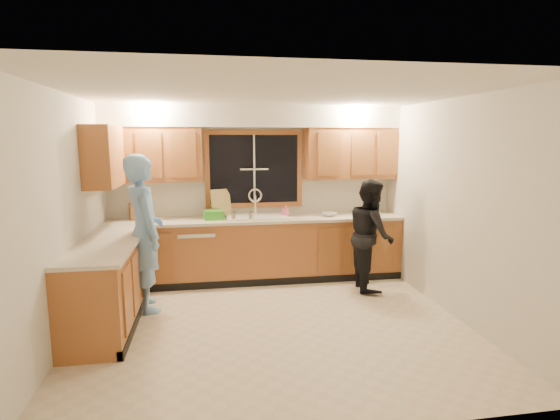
# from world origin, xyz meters

# --- Properties ---
(floor) EXTENTS (4.20, 4.20, 0.00)m
(floor) POSITION_xyz_m (0.00, 0.00, 0.00)
(floor) COLOR beige
(floor) RESTS_ON ground
(ceiling) EXTENTS (4.20, 4.20, 0.00)m
(ceiling) POSITION_xyz_m (0.00, 0.00, 2.50)
(ceiling) COLOR white
(wall_back) EXTENTS (4.20, 0.00, 4.20)m
(wall_back) POSITION_xyz_m (0.00, 1.90, 1.25)
(wall_back) COLOR silver
(wall_back) RESTS_ON ground
(wall_left) EXTENTS (0.00, 3.80, 3.80)m
(wall_left) POSITION_xyz_m (-2.10, 0.00, 1.25)
(wall_left) COLOR silver
(wall_left) RESTS_ON ground
(wall_right) EXTENTS (0.00, 3.80, 3.80)m
(wall_right) POSITION_xyz_m (2.10, 0.00, 1.25)
(wall_right) COLOR silver
(wall_right) RESTS_ON ground
(base_cabinets_back) EXTENTS (4.20, 0.60, 0.88)m
(base_cabinets_back) POSITION_xyz_m (0.00, 1.60, 0.44)
(base_cabinets_back) COLOR #AB6331
(base_cabinets_back) RESTS_ON ground
(base_cabinets_left) EXTENTS (0.60, 1.90, 0.88)m
(base_cabinets_left) POSITION_xyz_m (-1.80, 0.35, 0.44)
(base_cabinets_left) COLOR #AB6331
(base_cabinets_left) RESTS_ON ground
(countertop_back) EXTENTS (4.20, 0.63, 0.04)m
(countertop_back) POSITION_xyz_m (0.00, 1.58, 0.90)
(countertop_back) COLOR beige
(countertop_back) RESTS_ON base_cabinets_back
(countertop_left) EXTENTS (0.63, 1.90, 0.04)m
(countertop_left) POSITION_xyz_m (-1.79, 0.35, 0.90)
(countertop_left) COLOR beige
(countertop_left) RESTS_ON base_cabinets_left
(upper_cabinets_left) EXTENTS (1.35, 0.33, 0.75)m
(upper_cabinets_left) POSITION_xyz_m (-1.43, 1.73, 1.83)
(upper_cabinets_left) COLOR #AB6331
(upper_cabinets_left) RESTS_ON wall_back
(upper_cabinets_right) EXTENTS (1.35, 0.33, 0.75)m
(upper_cabinets_right) POSITION_xyz_m (1.43, 1.73, 1.83)
(upper_cabinets_right) COLOR #AB6331
(upper_cabinets_right) RESTS_ON wall_back
(upper_cabinets_return) EXTENTS (0.33, 0.90, 0.75)m
(upper_cabinets_return) POSITION_xyz_m (-1.94, 1.12, 1.83)
(upper_cabinets_return) COLOR #AB6331
(upper_cabinets_return) RESTS_ON wall_left
(soffit) EXTENTS (4.20, 0.35, 0.30)m
(soffit) POSITION_xyz_m (0.00, 1.72, 2.35)
(soffit) COLOR white
(soffit) RESTS_ON wall_back
(window_frame) EXTENTS (1.44, 0.03, 1.14)m
(window_frame) POSITION_xyz_m (0.00, 1.89, 1.60)
(window_frame) COLOR black
(window_frame) RESTS_ON wall_back
(sink) EXTENTS (0.86, 0.52, 0.57)m
(sink) POSITION_xyz_m (0.00, 1.60, 0.86)
(sink) COLOR white
(sink) RESTS_ON countertop_back
(dishwasher) EXTENTS (0.60, 0.56, 0.82)m
(dishwasher) POSITION_xyz_m (-0.85, 1.59, 0.41)
(dishwasher) COLOR silver
(dishwasher) RESTS_ON floor
(stove) EXTENTS (0.58, 0.75, 0.90)m
(stove) POSITION_xyz_m (-1.80, -0.22, 0.45)
(stove) COLOR silver
(stove) RESTS_ON floor
(man) EXTENTS (0.66, 0.80, 1.87)m
(man) POSITION_xyz_m (-1.44, 0.71, 0.93)
(man) COLOR #75A3DD
(man) RESTS_ON floor
(woman) EXTENTS (0.64, 0.79, 1.51)m
(woman) POSITION_xyz_m (1.49, 0.98, 0.75)
(woman) COLOR black
(woman) RESTS_ON floor
(knife_block) EXTENTS (0.16, 0.15, 0.24)m
(knife_block) POSITION_xyz_m (-1.71, 1.75, 1.04)
(knife_block) COLOR #A15E2C
(knife_block) RESTS_ON countertop_back
(cutting_board) EXTENTS (0.32, 0.21, 0.39)m
(cutting_board) POSITION_xyz_m (-0.50, 1.82, 1.12)
(cutting_board) COLOR tan
(cutting_board) RESTS_ON countertop_back
(dish_crate) EXTENTS (0.30, 0.28, 0.13)m
(dish_crate) POSITION_xyz_m (-0.61, 1.60, 0.98)
(dish_crate) COLOR green
(dish_crate) RESTS_ON countertop_back
(soap_bottle) EXTENTS (0.09, 0.09, 0.17)m
(soap_bottle) POSITION_xyz_m (0.43, 1.65, 1.00)
(soap_bottle) COLOR #F05B81
(soap_bottle) RESTS_ON countertop_back
(bowl) EXTENTS (0.22, 0.22, 0.05)m
(bowl) POSITION_xyz_m (1.07, 1.57, 0.95)
(bowl) COLOR silver
(bowl) RESTS_ON countertop_back
(can_left) EXTENTS (0.08, 0.08, 0.12)m
(can_left) POSITION_xyz_m (-0.34, 1.40, 0.98)
(can_left) COLOR #BCAE90
(can_left) RESTS_ON countertop_back
(can_right) EXTENTS (0.08, 0.08, 0.12)m
(can_right) POSITION_xyz_m (-0.11, 1.38, 0.98)
(can_right) COLOR #BCAE90
(can_right) RESTS_ON countertop_back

